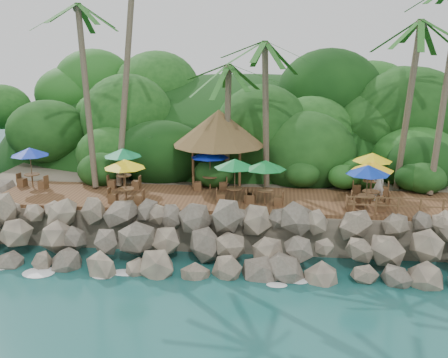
# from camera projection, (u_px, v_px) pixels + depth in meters

# --- Properties ---
(ground) EXTENTS (140.00, 140.00, 0.00)m
(ground) POSITION_uv_depth(u_px,v_px,m) (210.00, 280.00, 25.26)
(ground) COLOR #19514F
(ground) RESTS_ON ground
(land_base) EXTENTS (32.00, 25.20, 2.10)m
(land_base) POSITION_uv_depth(u_px,v_px,m) (238.00, 176.00, 40.40)
(land_base) COLOR gray
(land_base) RESTS_ON ground
(jungle_hill) EXTENTS (44.80, 28.00, 15.40)m
(jungle_hill) POSITION_uv_depth(u_px,v_px,m) (245.00, 167.00, 47.89)
(jungle_hill) COLOR #143811
(jungle_hill) RESTS_ON ground
(seawall) EXTENTS (29.00, 4.00, 2.30)m
(seawall) POSITION_uv_depth(u_px,v_px,m) (215.00, 242.00, 26.90)
(seawall) COLOR gray
(seawall) RESTS_ON ground
(terrace) EXTENTS (26.00, 5.00, 0.20)m
(terrace) POSITION_uv_depth(u_px,v_px,m) (224.00, 199.00, 30.49)
(terrace) COLOR brown
(terrace) RESTS_ON land_base
(jungle_foliage) EXTENTS (44.00, 16.00, 12.00)m
(jungle_foliage) POSITION_uv_depth(u_px,v_px,m) (237.00, 193.00, 39.70)
(jungle_foliage) COLOR #143811
(jungle_foliage) RESTS_ON ground
(foam_line) EXTENTS (25.20, 0.80, 0.06)m
(foam_line) POSITION_uv_depth(u_px,v_px,m) (211.00, 277.00, 25.54)
(foam_line) COLOR white
(foam_line) RESTS_ON ground
(palms) EXTENTS (26.65, 6.97, 14.45)m
(palms) POSITION_uv_depth(u_px,v_px,m) (258.00, 12.00, 30.22)
(palms) COLOR brown
(palms) RESTS_ON ground
(palapa) EXTENTS (5.71, 5.71, 4.60)m
(palapa) POSITION_uv_depth(u_px,v_px,m) (219.00, 128.00, 32.85)
(palapa) COLOR brown
(palapa) RESTS_ON ground
(dining_clusters) EXTENTS (22.42, 5.47, 2.46)m
(dining_clusters) POSITION_uv_depth(u_px,v_px,m) (229.00, 163.00, 29.89)
(dining_clusters) COLOR brown
(dining_clusters) RESTS_ON terrace
(railing) EXTENTS (6.10, 0.10, 1.00)m
(railing) POSITION_uv_depth(u_px,v_px,m) (409.00, 205.00, 27.05)
(railing) COLOR brown
(railing) RESTS_ON terrace
(waiter) EXTENTS (0.79, 0.65, 1.88)m
(waiter) POSITION_uv_depth(u_px,v_px,m) (379.00, 184.00, 29.67)
(waiter) COLOR white
(waiter) RESTS_ON terrace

